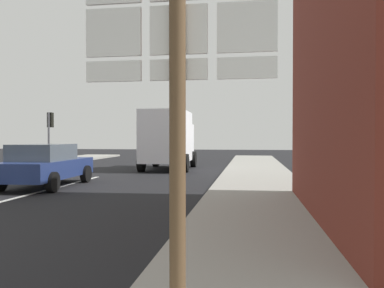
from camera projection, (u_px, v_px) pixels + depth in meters
The scene contains 7 objects.
ground_plane at pixel (77, 182), 14.60m from camera, with size 80.00×80.00×0.00m, color black.
sidewalk_right at pixel (260, 192), 11.61m from camera, with size 3.08×44.00×0.14m, color gray.
lane_centre_stripe at pixel (13, 199), 10.65m from camera, with size 0.16×12.00×0.01m, color silver.
sedan_far at pixel (46, 165), 13.28m from camera, with size 2.10×4.27×1.47m.
delivery_truck at pixel (169, 138), 20.38m from camera, with size 2.61×5.06×3.05m.
route_sign_post at pixel (178, 102), 3.28m from camera, with size 1.66×0.14×3.20m.
traffic_light_far_left at pixel (50, 126), 23.42m from camera, with size 0.30×0.49×3.21m.
Camera 1 is at (6.47, -3.77, 1.70)m, focal length 36.16 mm.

